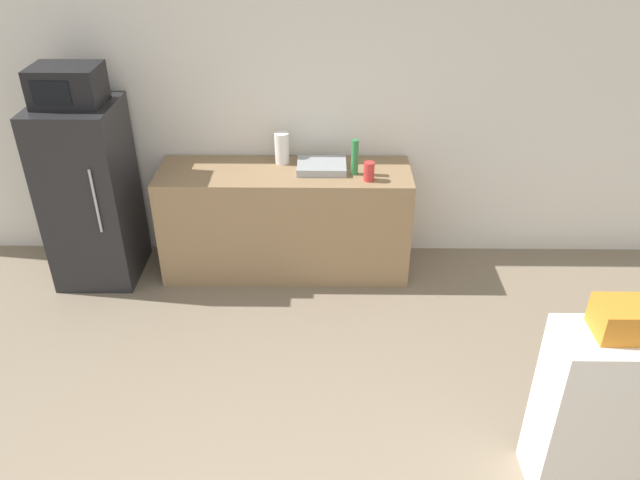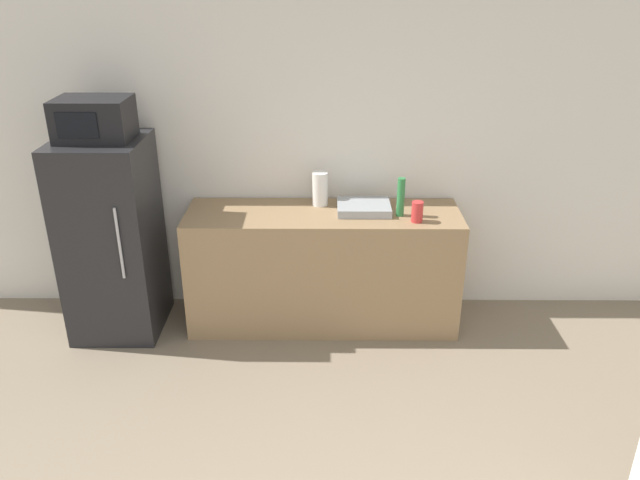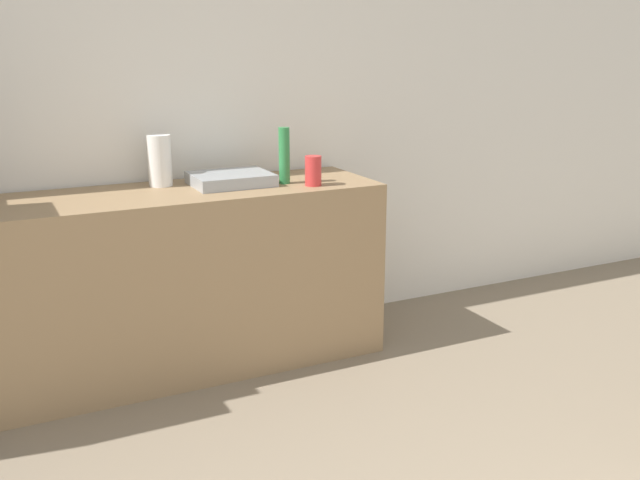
{
  "view_description": "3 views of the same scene",
  "coord_description": "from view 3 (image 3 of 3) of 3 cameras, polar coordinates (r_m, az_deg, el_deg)",
  "views": [
    {
      "loc": [
        0.42,
        -1.5,
        3.01
      ],
      "look_at": [
        0.37,
        1.97,
        0.93
      ],
      "focal_mm": 35.0,
      "sensor_mm": 36.0,
      "label": 1
    },
    {
      "loc": [
        0.08,
        -1.23,
        2.63
      ],
      "look_at": [
        0.06,
        1.99,
        1.18
      ],
      "focal_mm": 35.0,
      "sensor_mm": 36.0,
      "label": 2
    },
    {
      "loc": [
        -0.78,
        -0.31,
        1.61
      ],
      "look_at": [
        0.43,
        2.17,
        0.85
      ],
      "focal_mm": 40.0,
      "sensor_mm": 36.0,
      "label": 3
    }
  ],
  "objects": [
    {
      "name": "bottle_tall",
      "position": [
        3.64,
        -2.88,
        6.76
      ],
      "size": [
        0.06,
        0.06,
        0.29
      ],
      "primitive_type": "cylinder",
      "color": "#2D7F42",
      "rests_on": "counter"
    },
    {
      "name": "bottle_short",
      "position": [
        3.59,
        -0.55,
        5.56
      ],
      "size": [
        0.08,
        0.08,
        0.15
      ],
      "primitive_type": "cylinder",
      "color": "red",
      "rests_on": "counter"
    },
    {
      "name": "wall_back",
      "position": [
        3.81,
        -14.33,
        10.28
      ],
      "size": [
        8.0,
        0.06,
        2.6
      ],
      "primitive_type": "cube",
      "color": "white",
      "rests_on": "ground_plane"
    },
    {
      "name": "sink_basin",
      "position": [
        3.65,
        -7.14,
        4.86
      ],
      "size": [
        0.39,
        0.32,
        0.06
      ],
      "primitive_type": "cube",
      "color": "#9EA3A8",
      "rests_on": "counter"
    },
    {
      "name": "paper_towel_roll",
      "position": [
        3.67,
        -12.71,
        6.22
      ],
      "size": [
        0.12,
        0.12,
        0.26
      ],
      "primitive_type": "cylinder",
      "color": "white",
      "rests_on": "counter"
    },
    {
      "name": "counter",
      "position": [
        3.66,
        -11.2,
        -3.22
      ],
      "size": [
        2.04,
        0.61,
        0.92
      ],
      "primitive_type": "cube",
      "color": "#937551",
      "rests_on": "ground_plane"
    }
  ]
}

